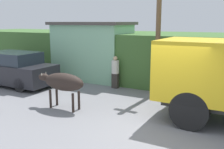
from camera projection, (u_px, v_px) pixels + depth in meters
name	position (u px, v px, depth m)	size (l,w,h in m)	color
ground_plane	(159.00, 130.00, 7.81)	(60.00, 60.00, 0.00)	gray
hillside_embankment	(203.00, 59.00, 13.36)	(32.00, 5.38, 2.54)	#426B33
building_backdrop	(93.00, 50.00, 14.61)	(4.31, 2.70, 3.15)	#8CC69E
brown_cow	(63.00, 82.00, 9.53)	(2.04, 0.65, 1.34)	#2D231E
parked_suv	(12.00, 69.00, 13.19)	(4.65, 1.85, 1.68)	#232328
pedestrian_on_hill	(115.00, 71.00, 12.55)	(0.37, 0.37, 1.56)	#38332D
utility_pole	(159.00, 21.00, 11.09)	(0.90, 0.21, 6.14)	brown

